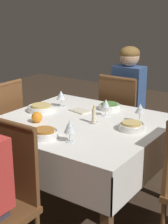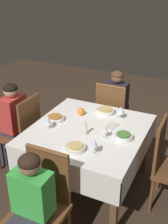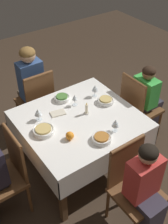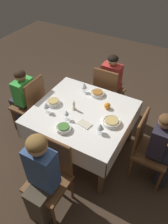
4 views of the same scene
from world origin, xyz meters
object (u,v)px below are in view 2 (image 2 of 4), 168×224
at_px(bowl_north, 55,118).
at_px(person_child_dark, 117,104).
at_px(chair_north, 23,130).
at_px(person_child_red, 11,122).
at_px(person_child_green, 29,211).
at_px(wine_glass_east, 121,110).
at_px(bowl_east, 105,111).
at_px(chair_west, 42,201).
at_px(bowl_west, 75,147).
at_px(napkin_red_folded, 111,126).
at_px(candle_centerpiece, 85,130).
at_px(orange_fruit, 81,112).
at_px(chair_east, 113,113).
at_px(wine_glass_west, 94,143).
at_px(dining_table, 88,136).
at_px(wine_glass_north, 48,120).
at_px(bowl_south, 124,136).
at_px(wine_glass_south, 105,129).

bearing_deg(bowl_north, person_child_dark, -19.00).
height_order(chair_north, person_child_red, person_child_red).
bearing_deg(person_child_dark, person_child_green, 91.08).
height_order(person_child_red, wine_glass_east, person_child_red).
height_order(person_child_dark, bowl_east, person_child_dark).
relative_size(chair_west, bowl_east, 4.33).
xyz_separation_m(bowl_west, napkin_red_folded, (0.55, -0.14, -0.02)).
bearing_deg(chair_west, bowl_west, 82.45).
bearing_deg(candle_centerpiece, wine_glass_east, -23.49).
xyz_separation_m(chair_west, orange_fruit, (1.13, 0.20, 0.26)).
bearing_deg(wine_glass_east, bowl_west, 167.63).
height_order(person_child_green, orange_fruit, person_child_green).
relative_size(chair_east, wine_glass_west, 6.42).
bearing_deg(dining_table, bowl_north, 87.55).
bearing_deg(chair_north, candle_centerpiece, 83.77).
xyz_separation_m(person_child_red, wine_glass_north, (-0.16, -0.63, 0.25)).
xyz_separation_m(bowl_north, candle_centerpiece, (-0.12, -0.42, 0.02)).
distance_m(bowl_south, wine_glass_east, 0.43).
relative_size(chair_west, wine_glass_east, 6.78).
distance_m(chair_north, wine_glass_north, 0.59).
xyz_separation_m(wine_glass_east, wine_glass_west, (-0.74, -0.01, 0.01)).
xyz_separation_m(chair_east, orange_fruit, (-0.63, 0.16, 0.26)).
height_order(wine_glass_south, orange_fruit, wine_glass_south).
relative_size(bowl_west, napkin_red_folded, 1.07).
height_order(bowl_south, bowl_north, same).
distance_m(person_child_dark, wine_glass_north, 1.29).
xyz_separation_m(person_child_dark, napkin_red_folded, (-0.90, -0.24, 0.16)).
xyz_separation_m(chair_east, napkin_red_folded, (-0.73, -0.24, 0.23)).
relative_size(chair_west, candle_centerpiece, 6.64).
xyz_separation_m(wine_glass_south, bowl_east, (0.51, 0.20, -0.07)).
bearing_deg(chair_east, person_child_red, 42.94).
bearing_deg(person_child_red, wine_glass_east, 107.02).
height_order(dining_table, wine_glass_west, wine_glass_west).
relative_size(chair_north, napkin_red_folded, 5.41).
distance_m(bowl_south, napkin_red_folded, 0.26).
height_order(person_child_red, orange_fruit, person_child_red).
distance_m(chair_east, person_child_dark, 0.18).
relative_size(person_child_red, wine_glass_north, 7.31).
xyz_separation_m(person_child_green, napkin_red_folded, (1.20, -0.20, 0.18)).
relative_size(bowl_west, wine_glass_north, 1.27).
bearing_deg(chair_east, wine_glass_north, 72.91).
relative_size(chair_west, person_child_green, 0.92).
xyz_separation_m(chair_west, bowl_west, (0.48, -0.06, 0.25)).
height_order(bowl_east, wine_glass_north, wine_glass_north).
distance_m(person_child_red, candle_centerpiece, 1.05).
xyz_separation_m(chair_west, candle_centerpiece, (0.77, -0.03, 0.27)).
xyz_separation_m(chair_north, person_child_green, (-1.04, -0.83, 0.05)).
height_order(chair_east, person_child_red, person_child_red).
height_order(wine_glass_south, napkin_red_folded, wine_glass_south).
relative_size(wine_glass_west, candle_centerpiece, 1.03).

